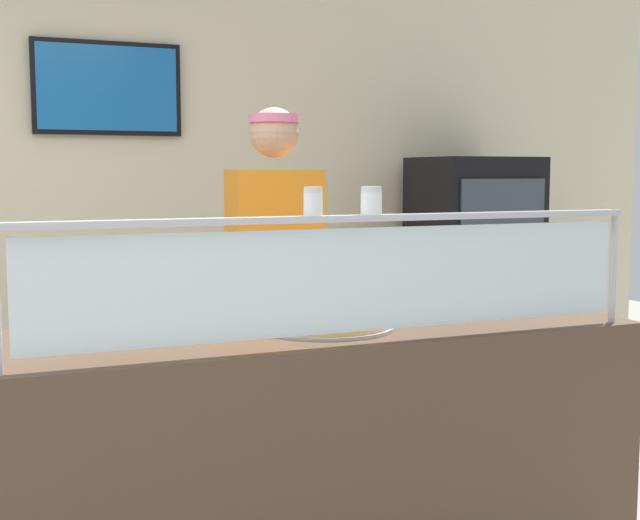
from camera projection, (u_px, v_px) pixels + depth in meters
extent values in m
plane|color=gray|center=(259.00, 520.00, 3.60)|extent=(12.00, 12.00, 0.00)
cube|color=beige|center=(176.00, 197.00, 4.82)|extent=(6.68, 0.08, 2.70)
cube|color=black|center=(108.00, 88.00, 4.55)|extent=(0.80, 0.04, 0.51)
cube|color=#1966B2|center=(108.00, 88.00, 4.53)|extent=(0.75, 0.01, 0.46)
cube|color=#4C3828|center=(313.00, 458.00, 2.98)|extent=(2.28, 0.77, 0.95)
cylinder|color=#B2B5BC|center=(613.00, 266.00, 3.01)|extent=(0.02, 0.02, 0.41)
cube|color=silver|center=(351.00, 280.00, 2.61)|extent=(2.02, 0.01, 0.33)
cube|color=#B2B5BC|center=(352.00, 218.00, 2.59)|extent=(2.08, 0.06, 0.02)
cylinder|color=#9EA0A8|center=(325.00, 326.00, 2.91)|extent=(0.49, 0.49, 0.01)
cylinder|color=tan|center=(325.00, 322.00, 2.91)|extent=(0.46, 0.46, 0.02)
cylinder|color=gold|center=(325.00, 319.00, 2.91)|extent=(0.41, 0.41, 0.01)
cube|color=#ADAFB7|center=(340.00, 317.00, 2.90)|extent=(0.11, 0.29, 0.01)
cylinder|color=white|center=(313.00, 204.00, 2.54)|extent=(0.06, 0.06, 0.07)
cylinder|color=white|center=(313.00, 208.00, 2.54)|extent=(0.05, 0.05, 0.05)
cylinder|color=silver|center=(313.00, 190.00, 2.53)|extent=(0.06, 0.06, 0.02)
cylinder|color=white|center=(371.00, 203.00, 2.61)|extent=(0.07, 0.07, 0.07)
cylinder|color=red|center=(371.00, 207.00, 2.61)|extent=(0.06, 0.06, 0.05)
cylinder|color=silver|center=(371.00, 189.00, 2.61)|extent=(0.06, 0.06, 0.02)
cylinder|color=#23232D|center=(251.00, 411.00, 3.57)|extent=(0.13, 0.13, 0.95)
cylinder|color=#23232D|center=(299.00, 405.00, 3.66)|extent=(0.13, 0.13, 0.95)
cube|color=orange|center=(275.00, 235.00, 3.54)|extent=(0.38, 0.21, 0.55)
sphere|color=tan|center=(274.00, 133.00, 3.49)|extent=(0.21, 0.21, 0.21)
cylinder|color=pink|center=(274.00, 119.00, 3.49)|extent=(0.21, 0.21, 0.04)
cylinder|color=tan|center=(334.00, 261.00, 3.41)|extent=(0.08, 0.34, 0.08)
cube|color=black|center=(472.00, 287.00, 5.13)|extent=(0.66, 0.59, 1.58)
cube|color=#38424C|center=(501.00, 288.00, 4.85)|extent=(0.56, 0.02, 1.26)
cylinder|color=blue|center=(467.00, 279.00, 4.88)|extent=(0.06, 0.06, 0.20)
cylinder|color=green|center=(491.00, 278.00, 4.94)|extent=(0.06, 0.06, 0.20)
cylinder|color=red|center=(513.00, 276.00, 5.00)|extent=(0.06, 0.06, 0.20)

